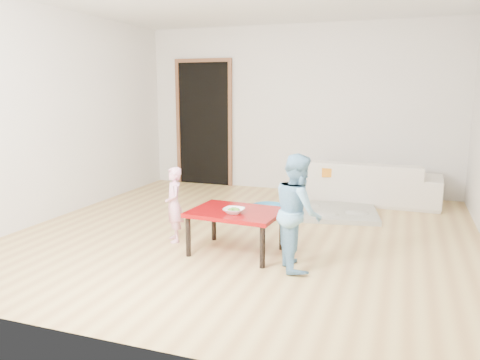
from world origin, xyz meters
The scene contains 13 objects.
floor centered at (0.00, 0.00, 0.00)m, with size 5.00×5.00×0.01m, color tan.
back_wall centered at (0.00, 2.50, 1.30)m, with size 5.00×0.02×2.60m, color silver.
left_wall centered at (-2.50, 0.00, 1.30)m, with size 0.02×5.00×2.60m, color silver.
doorway centered at (-1.60, 2.48, 1.02)m, with size 1.02×0.08×2.11m, color brown, non-canonical shape.
sofa centered at (1.14, 2.05, 0.30)m, with size 2.05×0.80×0.60m, color beige.
cushion centered at (0.75, 1.89, 0.46)m, with size 0.47×0.42×0.13m, color orange.
red_table centered at (0.12, -0.65, 0.22)m, with size 0.87×0.65×0.43m, color maroon, non-canonical shape.
bowl centered at (0.14, -0.76, 0.46)m, with size 0.20×0.20×0.05m, color white.
broccoli centered at (0.14, -0.76, 0.46)m, with size 0.12×0.12×0.06m, color #2D5919, non-canonical shape.
child_pink centered at (-0.63, -0.52, 0.40)m, with size 0.29×0.19×0.80m, color pink.
child_blue centered at (0.78, -0.83, 0.53)m, with size 0.51×0.40×1.05m, color #559DC6.
basin centered at (0.02, 0.82, 0.07)m, with size 0.43×0.43×0.13m, color #3291C0.
blanket centered at (0.78, 1.15, 0.03)m, with size 1.17×0.97×0.06m, color #A7A493, non-canonical shape.
Camera 1 is at (1.65, -4.82, 1.60)m, focal length 35.00 mm.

